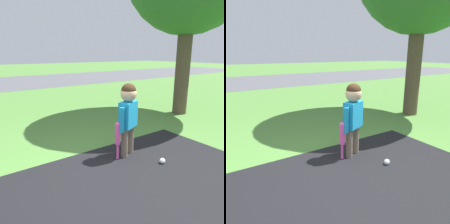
# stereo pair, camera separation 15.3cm
# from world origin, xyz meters

# --- Properties ---
(ground_plane) EXTENTS (60.00, 60.00, 0.00)m
(ground_plane) POSITION_xyz_m (0.00, 0.00, 0.00)
(ground_plane) COLOR #477533
(child) EXTENTS (0.41, 0.26, 1.08)m
(child) POSITION_xyz_m (0.59, 0.57, 0.70)
(child) COLOR #6B5B4C
(child) RESTS_ON ground
(baseball_bat) EXTENTS (0.08, 0.08, 0.56)m
(baseball_bat) POSITION_xyz_m (0.38, 0.54, 0.36)
(baseball_bat) COLOR #E54CA5
(baseball_bat) RESTS_ON ground
(sports_ball) EXTENTS (0.08, 0.08, 0.08)m
(sports_ball) POSITION_xyz_m (0.81, 0.07, 0.04)
(sports_ball) COLOR white
(sports_ball) RESTS_ON ground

